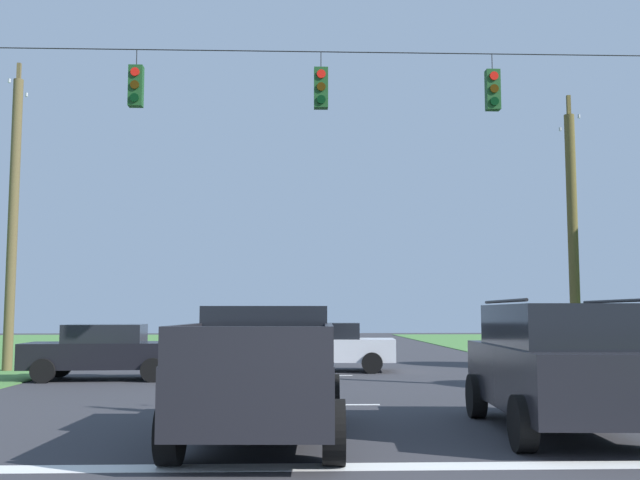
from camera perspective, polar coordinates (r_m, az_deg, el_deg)
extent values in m
cube|color=white|center=(9.34, 1.10, -17.03)|extent=(14.45, 0.45, 0.01)
cube|color=white|center=(15.26, -0.17, -12.54)|extent=(2.50, 0.15, 0.01)
cube|color=white|center=(22.13, -0.77, -10.37)|extent=(2.50, 0.15, 0.01)
cube|color=white|center=(28.09, -1.04, -9.34)|extent=(2.50, 0.15, 0.01)
cylinder|color=black|center=(17.73, -0.29, 14.26)|extent=(17.10, 0.02, 0.02)
cylinder|color=black|center=(18.02, -13.90, 13.43)|extent=(0.02, 0.02, 0.39)
cube|color=#19471E|center=(17.82, -13.95, 11.39)|extent=(0.32, 0.24, 0.95)
cylinder|color=red|center=(17.77, -14.03, 12.43)|extent=(0.20, 0.04, 0.20)
cylinder|color=#352203|center=(17.68, -14.05, 11.50)|extent=(0.20, 0.04, 0.20)
cylinder|color=black|center=(17.60, -14.07, 10.57)|extent=(0.20, 0.04, 0.20)
cylinder|color=black|center=(17.67, 0.08, 13.66)|extent=(0.02, 0.02, 0.39)
cube|color=#19471E|center=(17.46, 0.08, 11.58)|extent=(0.32, 0.24, 0.95)
cylinder|color=red|center=(17.41, 0.09, 12.64)|extent=(0.20, 0.04, 0.20)
cylinder|color=#352203|center=(17.32, 0.09, 11.70)|extent=(0.20, 0.04, 0.20)
cylinder|color=black|center=(17.23, 0.09, 10.75)|extent=(0.20, 0.04, 0.20)
cylinder|color=black|center=(18.25, 13.08, 13.17)|extent=(0.02, 0.02, 0.39)
cube|color=#19471E|center=(18.05, 13.13, 11.15)|extent=(0.32, 0.24, 0.95)
cylinder|color=red|center=(18.00, 13.22, 12.17)|extent=(0.20, 0.04, 0.20)
cylinder|color=#352203|center=(17.92, 13.25, 11.26)|extent=(0.20, 0.04, 0.20)
cylinder|color=black|center=(17.83, 13.27, 10.34)|extent=(0.20, 0.04, 0.20)
cube|color=black|center=(11.15, -4.29, -10.87)|extent=(2.22, 5.48, 0.85)
cube|color=black|center=(11.75, -4.00, -6.82)|extent=(1.93, 1.98, 0.70)
cube|color=black|center=(9.90, -10.37, -7.70)|extent=(0.20, 2.38, 0.45)
cube|color=black|center=(9.73, 0.68, -7.83)|extent=(0.20, 2.38, 0.45)
cube|color=black|center=(8.48, -5.70, -8.14)|extent=(1.96, 0.18, 0.45)
cylinder|color=black|center=(13.12, -8.09, -11.89)|extent=(0.31, 0.81, 0.80)
cylinder|color=black|center=(12.99, 0.87, -12.01)|extent=(0.31, 0.81, 0.80)
cylinder|color=black|center=(9.54, -11.41, -14.26)|extent=(0.31, 0.81, 0.80)
cylinder|color=black|center=(9.35, 1.08, -14.55)|extent=(0.31, 0.81, 0.80)
cube|color=black|center=(12.32, 17.85, -9.98)|extent=(2.21, 4.90, 0.95)
cube|color=black|center=(12.14, 17.94, -6.26)|extent=(1.97, 3.29, 0.65)
cylinder|color=black|center=(11.92, 13.96, -4.58)|extent=(0.20, 2.72, 0.05)
cylinder|color=black|center=(12.41, 21.66, -4.39)|extent=(0.20, 2.72, 0.05)
cylinder|color=black|center=(13.72, 11.92, -11.64)|extent=(0.30, 0.77, 0.76)
cylinder|color=black|center=(14.20, 19.82, -11.22)|extent=(0.30, 0.77, 0.76)
cylinder|color=black|center=(10.55, 15.33, -13.43)|extent=(0.30, 0.77, 0.76)
cube|color=silver|center=(23.72, 0.49, -8.43)|extent=(4.43, 2.13, 0.70)
cube|color=black|center=(23.70, 0.49, -6.98)|extent=(2.22, 1.78, 0.50)
cylinder|color=black|center=(24.64, 3.90, -9.13)|extent=(0.66, 0.27, 0.64)
cylinder|color=black|center=(22.84, 4.02, -9.41)|extent=(0.66, 0.27, 0.64)
cylinder|color=black|center=(24.73, -2.77, -9.12)|extent=(0.66, 0.27, 0.64)
cylinder|color=black|center=(22.94, -3.18, -9.40)|extent=(0.66, 0.27, 0.64)
cube|color=black|center=(21.63, -16.19, -8.49)|extent=(4.40, 2.06, 0.70)
cube|color=black|center=(21.61, -16.15, -6.90)|extent=(2.20, 1.75, 0.50)
cylinder|color=black|center=(21.09, -20.52, -9.40)|extent=(0.65, 0.26, 0.64)
cylinder|color=black|center=(22.83, -19.35, -9.11)|extent=(0.65, 0.26, 0.64)
cylinder|color=black|center=(20.55, -12.74, -9.72)|extent=(0.65, 0.26, 0.64)
cylinder|color=black|center=(22.34, -12.16, -9.39)|extent=(0.65, 0.26, 0.64)
cylinder|color=brown|center=(26.14, 18.87, 0.02)|extent=(0.34, 0.34, 8.52)
cube|color=brown|center=(26.77, 18.60, 8.27)|extent=(0.12, 0.12, 2.15)
cylinder|color=#B2B7BC|center=(27.58, 17.96, 8.10)|extent=(0.08, 0.08, 0.12)
cylinder|color=#B2B7BC|center=(26.03, 19.27, 8.96)|extent=(0.08, 0.08, 0.12)
cylinder|color=brown|center=(25.72, -22.52, 1.24)|extent=(0.31, 0.31, 9.42)
cube|color=brown|center=(26.55, -22.17, 10.52)|extent=(0.12, 0.12, 1.90)
cylinder|color=#B2B7BC|center=(27.26, -21.61, 10.34)|extent=(0.08, 0.08, 0.12)
cylinder|color=#B2B7BC|center=(25.90, -22.75, 11.22)|extent=(0.08, 0.08, 0.12)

